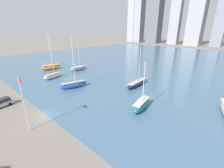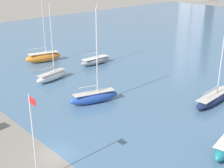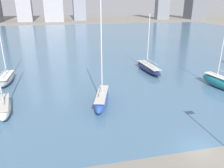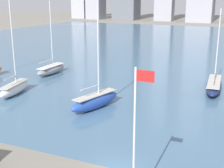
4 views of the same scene
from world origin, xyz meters
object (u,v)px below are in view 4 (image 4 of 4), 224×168
sailboat_white (15,88)px  sailboat_navy (214,85)px  sailboat_blue (95,100)px  sailboat_gray (51,69)px  flag_pole (135,136)px

sailboat_white → sailboat_navy: bearing=16.5°
sailboat_navy → sailboat_blue: sailboat_blue is taller
sailboat_blue → sailboat_gray: size_ratio=1.15×
sailboat_navy → sailboat_blue: (-13.05, -14.48, 0.25)m
sailboat_navy → sailboat_blue: bearing=-135.3°
flag_pole → sailboat_gray: bearing=132.0°
flag_pole → sailboat_white: sailboat_white is taller
flag_pole → sailboat_navy: (1.79, 31.26, -4.55)m
flag_pole → sailboat_blue: 20.66m
sailboat_white → sailboat_gray: bearing=89.5°
sailboat_navy → sailboat_gray: size_ratio=0.93×
flag_pole → sailboat_navy: sailboat_navy is taller
flag_pole → sailboat_white: bearing=144.9°
sailboat_blue → sailboat_white: bearing=-166.7°
flag_pole → sailboat_navy: bearing=86.7°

